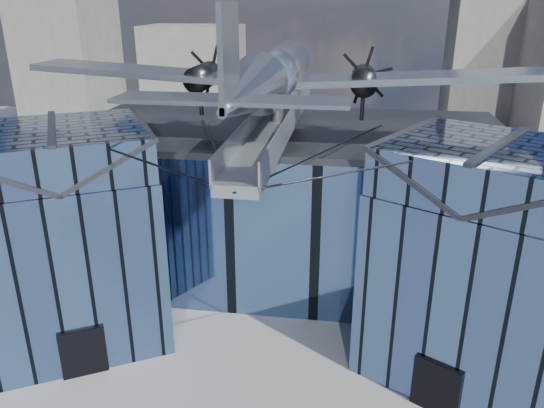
# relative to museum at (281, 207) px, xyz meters

# --- Properties ---
(ground_plane) EXTENTS (120.00, 120.00, 0.00)m
(ground_plane) POSITION_rel_museum_xyz_m (-0.00, -5.82, -5.54)
(ground_plane) COLOR gray
(museum) EXTENTS (32.88, 24.50, 17.60)m
(museum) POSITION_rel_museum_xyz_m (0.00, 0.00, 0.00)
(museum) COLOR #476391
(museum) RESTS_ON ground
(bg_towers) EXTENTS (77.00, 24.50, 26.00)m
(bg_towers) POSITION_rel_museum_xyz_m (1.45, 44.67, 4.47)
(bg_towers) COLOR slate
(bg_towers) RESTS_ON ground
(tree_side_w) EXTENTS (4.52, 4.52, 6.00)m
(tree_side_w) POSITION_rel_museum_xyz_m (-20.79, 4.34, -1.48)
(tree_side_w) COLOR #331E14
(tree_side_w) RESTS_ON ground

